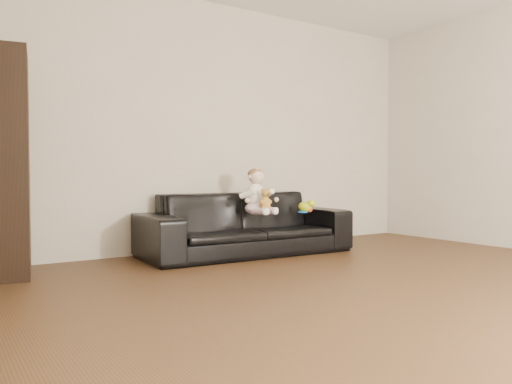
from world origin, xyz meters
TOP-DOWN VIEW (x-y plane):
  - floor at (0.00, 0.00)m, footprint 5.50×5.50m
  - wall_back at (0.00, 2.75)m, footprint 5.00×0.00m
  - sofa at (-0.08, 2.25)m, footprint 2.11×0.89m
  - shelf_item at (-2.24, 2.33)m, footprint 0.22×0.28m
  - baby at (-0.02, 2.14)m, footprint 0.35×0.41m
  - teddy_bear at (-0.01, 2.00)m, footprint 0.12×0.12m
  - toy_green at (0.56, 2.10)m, footprint 0.17×0.19m
  - toy_rattle at (0.57, 2.06)m, footprint 0.09×0.09m
  - toy_blue_disc at (0.51, 2.09)m, footprint 0.11×0.11m

SIDE VIEW (x-z plane):
  - floor at x=0.00m, z-range 0.00..0.00m
  - sofa at x=-0.08m, z-range 0.00..0.61m
  - toy_blue_disc at x=0.51m, z-range 0.40..0.42m
  - toy_rattle at x=0.57m, z-range 0.40..0.47m
  - toy_green at x=0.56m, z-range 0.40..0.51m
  - teddy_bear at x=-0.01m, z-range 0.45..0.65m
  - baby at x=-0.02m, z-range 0.37..0.83m
  - shelf_item at x=-2.24m, z-range 1.12..1.40m
  - wall_back at x=0.00m, z-range -1.20..3.80m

